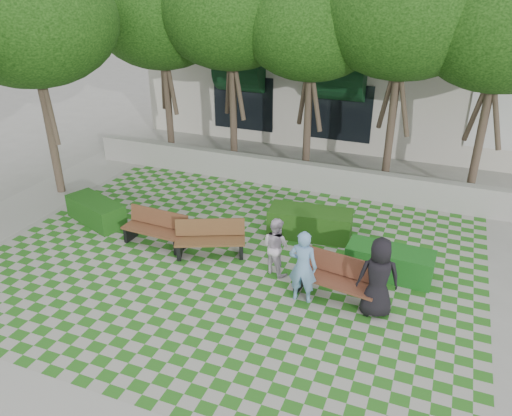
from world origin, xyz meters
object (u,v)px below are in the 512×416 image
at_px(bench_west, 156,229).
at_px(hedge_east, 389,262).
at_px(hedge_midright, 310,223).
at_px(hedge_west, 96,211).
at_px(person_blue, 303,267).
at_px(bench_east, 336,279).
at_px(person_white, 276,246).
at_px(bench_mid, 210,239).
at_px(person_dark, 378,277).

bearing_deg(bench_west, hedge_east, 10.09).
distance_m(hedge_midright, hedge_west, 6.14).
distance_m(hedge_east, person_blue, 2.43).
xyz_separation_m(bench_east, bench_west, (-4.98, 0.58, -0.03)).
bearing_deg(bench_west, person_white, 0.94).
bearing_deg(person_white, bench_mid, 17.96).
distance_m(hedge_east, hedge_midright, 2.58).
xyz_separation_m(hedge_midright, hedge_west, (-5.96, -1.46, -0.05)).
bearing_deg(person_dark, person_white, -30.38).
height_order(hedge_east, person_dark, person_dark).
xyz_separation_m(bench_west, hedge_east, (5.96, 0.75, -0.09)).
height_order(bench_mid, bench_west, bench_west).
xyz_separation_m(hedge_east, hedge_west, (-8.25, -0.28, -0.01)).
xyz_separation_m(bench_east, hedge_west, (-7.28, 1.06, -0.13)).
height_order(person_blue, person_white, person_blue).
height_order(bench_east, person_dark, person_dark).
relative_size(hedge_east, person_white, 1.39).
distance_m(person_blue, person_white, 1.25).
height_order(bench_west, hedge_east, bench_west).
relative_size(hedge_west, person_dark, 1.09).
bearing_deg(person_dark, bench_west, -22.45).
height_order(bench_mid, person_dark, person_dark).
bearing_deg(bench_west, bench_east, -3.83).
bearing_deg(person_white, person_dark, -173.27).
bearing_deg(hedge_west, person_white, -5.87).
bearing_deg(person_dark, hedge_east, -106.75).
xyz_separation_m(person_dark, person_white, (-2.50, 0.71, -0.17)).
xyz_separation_m(hedge_midright, person_dark, (2.23, -2.76, 0.50)).
bearing_deg(person_blue, person_white, -44.74).
distance_m(bench_east, person_blue, 0.86).
xyz_separation_m(bench_mid, person_dark, (4.31, -0.86, 0.45)).
distance_m(bench_west, hedge_east, 6.01).
relative_size(bench_west, hedge_midright, 0.80).
bearing_deg(hedge_midright, person_dark, -51.04).
xyz_separation_m(bench_west, hedge_midright, (3.66, 1.93, -0.06)).
bearing_deg(bench_mid, person_dark, -35.01).
bearing_deg(person_white, person_blue, 160.00).
xyz_separation_m(hedge_east, person_dark, (-0.06, -1.58, 0.54)).
bearing_deg(bench_east, hedge_east, 62.63).
xyz_separation_m(bench_west, person_blue, (4.31, -0.95, 0.41)).
bearing_deg(person_dark, bench_mid, -25.75).
relative_size(bench_east, person_white, 1.34).
distance_m(hedge_east, person_dark, 1.67).
bearing_deg(person_white, hedge_east, -138.61).
bearing_deg(bench_east, hedge_west, -179.56).
xyz_separation_m(hedge_west, person_dark, (8.19, -1.30, 0.55)).
bearing_deg(bench_east, bench_mid, 178.37).
bearing_deg(person_dark, person_blue, -9.88).
xyz_separation_m(hedge_west, person_blue, (6.60, -1.42, 0.52)).
distance_m(hedge_midright, person_blue, 2.99).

